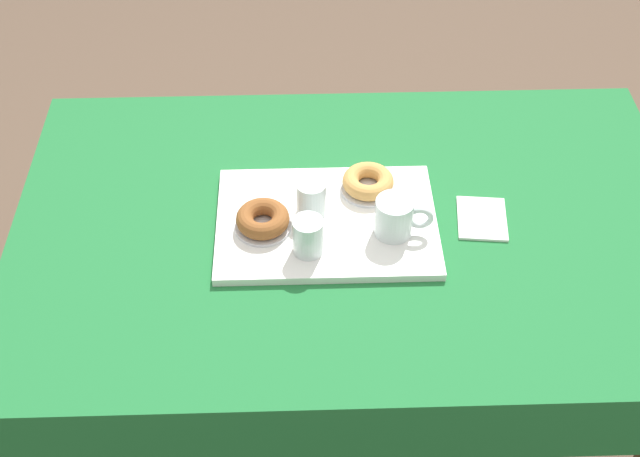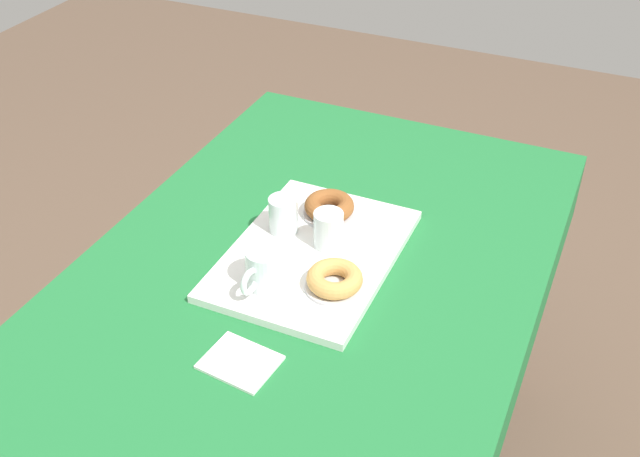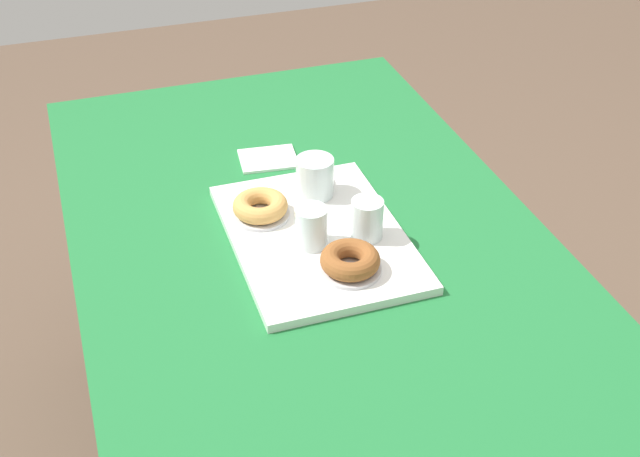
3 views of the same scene
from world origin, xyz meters
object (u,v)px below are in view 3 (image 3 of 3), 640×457
object	(u,v)px
donut_plate_right	(261,214)
paper_napkin	(270,158)
sugar_donut_left	(350,260)
water_glass_far	(311,228)
serving_tray	(317,237)
water_glass_near	(367,221)
dining_table	(305,263)
tea_mug_left	(315,177)
donut_plate_left	(350,269)
sugar_donut_right	(260,206)

from	to	relation	value
donut_plate_right	paper_napkin	size ratio (longest dim) A/B	0.92
sugar_donut_left	paper_napkin	size ratio (longest dim) A/B	0.87
water_glass_far	sugar_donut_left	world-z (taller)	water_glass_far
serving_tray	water_glass_far	bearing A→B (deg)	145.58
water_glass_near	water_glass_far	bearing A→B (deg)	85.27
dining_table	water_glass_near	world-z (taller)	water_glass_near
tea_mug_left	water_glass_near	xyz separation A→B (m)	(-0.17, -0.05, -0.00)
dining_table	paper_napkin	world-z (taller)	paper_napkin
serving_tray	water_glass_far	distance (m)	0.06
water_glass_far	serving_tray	bearing A→B (deg)	-34.42
water_glass_far	sugar_donut_left	xyz separation A→B (m)	(-0.10, -0.04, -0.01)
dining_table	serving_tray	xyz separation A→B (m)	(-0.05, -0.01, 0.10)
dining_table	water_glass_far	xyz separation A→B (m)	(-0.09, 0.01, 0.15)
dining_table	donut_plate_right	world-z (taller)	donut_plate_right
dining_table	paper_napkin	xyz separation A→B (m)	(0.27, -0.00, 0.09)
water_glass_near	paper_napkin	xyz separation A→B (m)	(0.36, 0.09, -0.05)
sugar_donut_left	water_glass_far	bearing A→B (deg)	22.44
water_glass_near	donut_plate_left	size ratio (longest dim) A/B	0.69
tea_mug_left	paper_napkin	world-z (taller)	tea_mug_left
dining_table	paper_napkin	size ratio (longest dim) A/B	11.32
serving_tray	water_glass_near	bearing A→B (deg)	-114.58
tea_mug_left	sugar_donut_right	xyz separation A→B (m)	(-0.04, 0.13, -0.01)
paper_napkin	tea_mug_left	bearing A→B (deg)	-167.48
water_glass_near	donut_plate_right	distance (m)	0.22
tea_mug_left	sugar_donut_right	distance (m)	0.13
donut_plate_left	sugar_donut_right	size ratio (longest dim) A/B	1.06
water_glass_near	sugar_donut_right	xyz separation A→B (m)	(0.13, 0.17, -0.01)
water_glass_far	sugar_donut_right	bearing A→B (deg)	28.52
tea_mug_left	donut_plate_left	bearing A→B (deg)	175.74
dining_table	donut_plate_left	size ratio (longest dim) A/B	12.34
sugar_donut_right	paper_napkin	distance (m)	0.25
donut_plate_right	sugar_donut_right	world-z (taller)	sugar_donut_right
serving_tray	paper_napkin	size ratio (longest dim) A/B	3.61
donut_plate_left	donut_plate_right	distance (m)	0.24
dining_table	sugar_donut_right	world-z (taller)	sugar_donut_right
water_glass_far	donut_plate_right	bearing A→B (deg)	28.52
water_glass_near	donut_plate_left	distance (m)	0.12
donut_plate_left	paper_napkin	xyz separation A→B (m)	(0.45, 0.02, -0.02)
water_glass_far	donut_plate_right	distance (m)	0.14
sugar_donut_left	paper_napkin	world-z (taller)	sugar_donut_left
water_glass_near	sugar_donut_left	size ratio (longest dim) A/B	0.73
sugar_donut_left	donut_plate_right	bearing A→B (deg)	25.86
paper_napkin	sugar_donut_right	bearing A→B (deg)	160.09
donut_plate_left	tea_mug_left	bearing A→B (deg)	-4.26
serving_tray	water_glass_far	size ratio (longest dim) A/B	5.67
water_glass_far	sugar_donut_left	bearing A→B (deg)	-157.56
water_glass_near	water_glass_far	distance (m)	0.11
donut_plate_left	donut_plate_right	xyz separation A→B (m)	(0.22, 0.11, 0.00)
donut_plate_left	paper_napkin	world-z (taller)	donut_plate_left
serving_tray	sugar_donut_right	distance (m)	0.13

